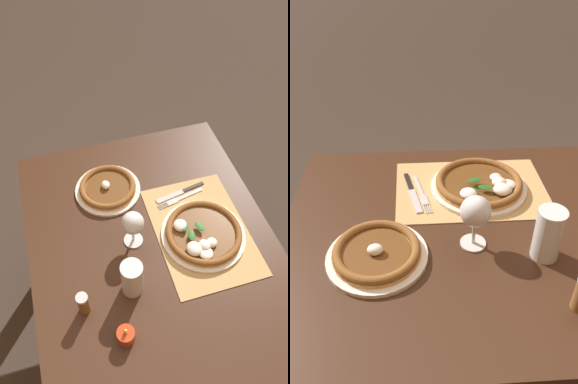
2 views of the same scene
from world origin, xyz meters
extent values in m
plane|color=#382D26|center=(0.00, 0.00, 0.00)|extent=(24.00, 24.00, 0.00)
cube|color=#382114|center=(0.00, 0.00, 0.72)|extent=(1.13, 0.89, 0.04)
cube|color=#382114|center=(-0.50, -0.38, 0.35)|extent=(0.07, 0.07, 0.70)
cube|color=#382114|center=(0.50, -0.38, 0.35)|extent=(0.07, 0.07, 0.70)
cube|color=#382114|center=(0.50, 0.38, 0.35)|extent=(0.07, 0.07, 0.70)
cube|color=tan|center=(0.00, -0.19, 0.74)|extent=(0.48, 0.33, 0.00)
cylinder|color=silver|center=(-0.02, -0.18, 0.75)|extent=(0.31, 0.31, 0.01)
cylinder|color=tan|center=(-0.02, -0.18, 0.76)|extent=(0.28, 0.28, 0.01)
torus|color=brown|center=(-0.02, -0.18, 0.77)|extent=(0.28, 0.28, 0.02)
cylinder|color=brown|center=(-0.02, -0.18, 0.77)|extent=(0.23, 0.23, 0.00)
ellipsoid|color=white|center=(-0.08, -0.16, 0.78)|extent=(0.05, 0.04, 0.03)
ellipsoid|color=white|center=(-0.08, -0.19, 0.78)|extent=(0.04, 0.04, 0.03)
ellipsoid|color=white|center=(-0.11, -0.16, 0.78)|extent=(0.05, 0.05, 0.02)
ellipsoid|color=white|center=(0.02, -0.11, 0.78)|extent=(0.05, 0.05, 0.03)
ellipsoid|color=white|center=(-0.09, -0.12, 0.78)|extent=(0.06, 0.05, 0.03)
ellipsoid|color=#1E5B1E|center=(-0.01, -0.17, 0.79)|extent=(0.05, 0.04, 0.00)
ellipsoid|color=#1E5B1E|center=(-0.03, -0.13, 0.79)|extent=(0.05, 0.04, 0.00)
ellipsoid|color=#1E5B1E|center=(0.01, -0.12, 0.79)|extent=(0.05, 0.04, 0.00)
cylinder|color=silver|center=(0.28, 0.10, 0.75)|extent=(0.26, 0.26, 0.01)
cylinder|color=tan|center=(0.28, 0.10, 0.76)|extent=(0.23, 0.23, 0.01)
torus|color=brown|center=(0.28, 0.10, 0.77)|extent=(0.23, 0.23, 0.02)
cylinder|color=brown|center=(0.28, 0.10, 0.76)|extent=(0.17, 0.17, 0.00)
ellipsoid|color=white|center=(0.29, 0.11, 0.78)|extent=(0.04, 0.03, 0.03)
cylinder|color=silver|center=(0.03, 0.07, 0.74)|extent=(0.07, 0.07, 0.00)
cylinder|color=silver|center=(0.03, 0.07, 0.78)|extent=(0.01, 0.01, 0.06)
ellipsoid|color=silver|center=(0.03, 0.07, 0.85)|extent=(0.08, 0.08, 0.08)
ellipsoid|color=#C17019|center=(0.03, 0.07, 0.84)|extent=(0.07, 0.07, 0.05)
cylinder|color=silver|center=(-0.15, 0.12, 0.81)|extent=(0.07, 0.07, 0.15)
cylinder|color=black|center=(-0.15, 0.12, 0.80)|extent=(0.07, 0.07, 0.12)
cylinder|color=silver|center=(-0.15, 0.12, 0.86)|extent=(0.07, 0.07, 0.02)
cube|color=#B7B7BC|center=(0.17, -0.21, 0.75)|extent=(0.03, 0.12, 0.00)
cube|color=#B7B7BC|center=(0.15, -0.13, 0.75)|extent=(0.03, 0.05, 0.00)
cylinder|color=#B7B7BC|center=(0.15, -0.08, 0.75)|extent=(0.01, 0.04, 0.00)
cylinder|color=#B7B7BC|center=(0.15, -0.09, 0.75)|extent=(0.01, 0.04, 0.00)
cylinder|color=#B7B7BC|center=(0.14, -0.09, 0.75)|extent=(0.01, 0.04, 0.00)
cylinder|color=#B7B7BC|center=(0.14, -0.09, 0.75)|extent=(0.01, 0.04, 0.00)
cube|color=black|center=(0.20, -0.23, 0.75)|extent=(0.03, 0.10, 0.01)
cube|color=#B7B7BC|center=(0.18, -0.13, 0.75)|extent=(0.04, 0.12, 0.00)
cylinder|color=#B23819|center=(-0.30, 0.18, 0.77)|extent=(0.06, 0.06, 0.05)
cylinder|color=silver|center=(-0.30, 0.18, 0.76)|extent=(0.04, 0.04, 0.03)
ellipsoid|color=#F9C64C|center=(-0.30, 0.18, 0.80)|extent=(0.01, 0.01, 0.02)
cylinder|color=brown|center=(-0.18, 0.28, 0.78)|extent=(0.04, 0.04, 0.08)
cylinder|color=#BCBCC1|center=(-0.18, 0.28, 0.83)|extent=(0.04, 0.04, 0.01)
camera|label=1|loc=(-0.67, 0.23, 1.91)|focal=35.00mm
camera|label=2|loc=(0.18, 0.79, 1.45)|focal=35.00mm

